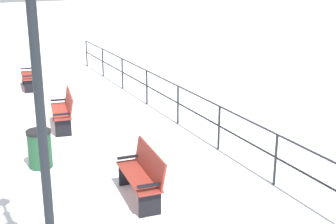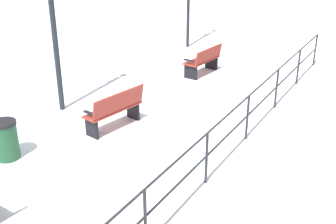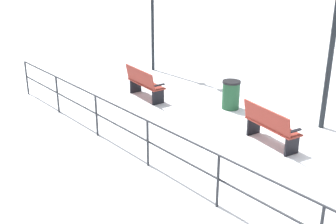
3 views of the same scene
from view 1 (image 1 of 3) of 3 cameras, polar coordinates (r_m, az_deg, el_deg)
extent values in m
plane|color=white|center=(12.68, -11.94, -1.78)|extent=(80.00, 80.00, 0.00)
cube|color=maroon|center=(16.73, -16.22, 4.21)|extent=(0.65, 1.42, 0.04)
cube|color=maroon|center=(16.70, -15.44, 5.04)|extent=(0.26, 1.38, 0.41)
cube|color=black|center=(17.35, -16.31, 3.91)|extent=(0.45, 0.10, 0.45)
cube|color=black|center=(16.21, -16.00, 3.00)|extent=(0.45, 0.10, 0.45)
cube|color=black|center=(17.28, -16.47, 5.01)|extent=(0.45, 0.12, 0.04)
cube|color=black|center=(16.13, -16.18, 4.17)|extent=(0.45, 0.12, 0.04)
cube|color=maroon|center=(12.51, -12.68, 0.10)|extent=(0.69, 1.55, 0.04)
cube|color=maroon|center=(12.45, -11.75, 1.28)|extent=(0.38, 1.49, 0.46)
cube|color=black|center=(13.20, -12.81, -0.03)|extent=(0.39, 0.12, 0.46)
cube|color=black|center=(11.97, -12.39, -1.84)|extent=(0.39, 0.12, 0.46)
cube|color=black|center=(13.10, -13.00, 1.41)|extent=(0.40, 0.14, 0.04)
cube|color=black|center=(11.86, -12.59, -0.26)|extent=(0.40, 0.14, 0.04)
cube|color=maroon|center=(8.63, -3.56, -7.67)|extent=(0.58, 1.52, 0.04)
cube|color=maroon|center=(8.59, -2.18, -5.93)|extent=(0.27, 1.49, 0.47)
cube|color=black|center=(9.29, -4.71, -7.33)|extent=(0.39, 0.09, 0.45)
cube|color=black|center=(8.19, -2.18, -10.91)|extent=(0.39, 0.09, 0.45)
cube|color=black|center=(9.14, -4.88, -5.39)|extent=(0.40, 0.11, 0.04)
cube|color=black|center=(8.03, -2.35, -8.76)|extent=(0.40, 0.11, 0.04)
cylinder|color=black|center=(5.31, -14.84, -2.02)|extent=(0.11, 0.11, 4.82)
cylinder|color=#26282D|center=(19.85, -9.69, 6.90)|extent=(0.05, 0.05, 1.03)
cylinder|color=#26282D|center=(17.96, -7.79, 5.86)|extent=(0.05, 0.05, 1.03)
cylinder|color=#26282D|center=(16.11, -5.46, 4.58)|extent=(0.05, 0.05, 1.03)
cylinder|color=#26282D|center=(14.29, -2.55, 2.95)|extent=(0.05, 0.05, 1.03)
cylinder|color=#26282D|center=(12.54, 1.19, 0.85)|extent=(0.05, 0.05, 1.03)
cylinder|color=#26282D|center=(10.88, 6.10, -1.92)|extent=(0.05, 0.05, 1.03)
cylinder|color=#26282D|center=(9.36, 12.71, -5.60)|extent=(0.05, 0.05, 1.03)
cylinder|color=#26282D|center=(13.28, -0.81, 4.10)|extent=(0.04, 14.12, 0.04)
cylinder|color=#26282D|center=(13.39, -0.80, 2.18)|extent=(0.04, 14.12, 0.04)
cylinder|color=#1E4C2D|center=(10.30, -15.04, -4.41)|extent=(0.49, 0.49, 0.75)
cylinder|color=black|center=(10.16, -15.22, -2.30)|extent=(0.51, 0.51, 0.06)
camera|label=2|loc=(9.50, 38.19, 16.32)|focal=47.16mm
camera|label=3|loc=(20.31, 5.45, 18.60)|focal=47.58mm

